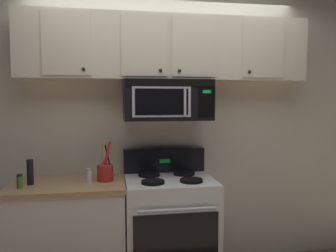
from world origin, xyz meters
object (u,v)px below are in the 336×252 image
object	(u,v)px
salt_shaker	(89,176)
pepper_mill	(30,172)
spice_jar	(20,181)
over_range_microwave	(167,100)
stove_range	(169,228)
utensil_crock_red	(105,171)

from	to	relation	value
salt_shaker	pepper_mill	distance (m)	0.46
salt_shaker	spice_jar	distance (m)	0.52
spice_jar	over_range_microwave	bearing A→B (deg)	11.55
stove_range	spice_jar	world-z (taller)	stove_range
over_range_microwave	salt_shaker	bearing A→B (deg)	-167.67
spice_jar	pepper_mill	bearing A→B (deg)	62.22
over_range_microwave	salt_shaker	distance (m)	0.92
spice_jar	utensil_crock_red	bearing A→B (deg)	11.79
stove_range	spice_jar	xyz separation A→B (m)	(-1.18, -0.13, 0.49)
stove_range	salt_shaker	size ratio (longest dim) A/B	9.51
stove_range	salt_shaker	bearing A→B (deg)	-177.41
salt_shaker	pepper_mill	bearing A→B (deg)	179.03
stove_range	utensil_crock_red	world-z (taller)	utensil_crock_red
over_range_microwave	spice_jar	bearing A→B (deg)	-168.45
stove_range	pepper_mill	bearing A→B (deg)	-178.85
over_range_microwave	salt_shaker	size ratio (longest dim) A/B	6.45
utensil_crock_red	spice_jar	world-z (taller)	utensil_crock_red
utensil_crock_red	spice_jar	distance (m)	0.66
salt_shaker	pepper_mill	world-z (taller)	pepper_mill
stove_range	spice_jar	distance (m)	1.28
utensil_crock_red	salt_shaker	bearing A→B (deg)	-163.37
salt_shaker	spice_jar	world-z (taller)	salt_shaker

